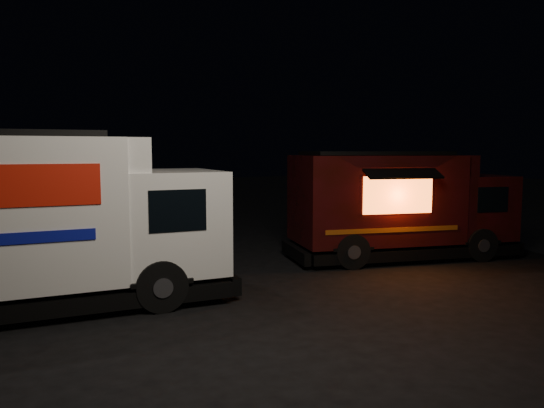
% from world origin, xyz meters
% --- Properties ---
extents(ground, '(80.00, 80.00, 0.00)m').
position_xyz_m(ground, '(0.00, 0.00, 0.00)').
color(ground, black).
rests_on(ground, ground).
extents(white_truck, '(6.86, 2.71, 3.05)m').
position_xyz_m(white_truck, '(-5.24, 0.52, 1.53)').
color(white_truck, white).
rests_on(white_truck, ground).
extents(red_truck, '(6.15, 3.43, 2.71)m').
position_xyz_m(red_truck, '(3.34, 1.06, 1.35)').
color(red_truck, '#380A0E').
rests_on(red_truck, ground).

